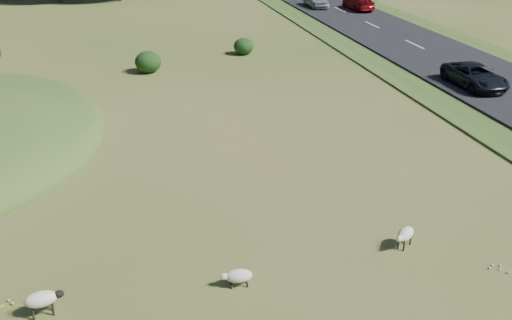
{
  "coord_description": "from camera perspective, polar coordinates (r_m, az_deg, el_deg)",
  "views": [
    {
      "loc": [
        -3.15,
        -16.77,
        10.84
      ],
      "look_at": [
        2.0,
        4.0,
        1.0
      ],
      "focal_mm": 40.0,
      "sensor_mm": 36.0,
      "label": 1
    }
  ],
  "objects": [
    {
      "name": "car_6",
      "position": [
        37.86,
        21.05,
        7.87
      ],
      "size": [
        2.25,
        4.88,
        1.36
      ],
      "primitive_type": "imported",
      "color": "black",
      "rests_on": "road"
    },
    {
      "name": "sheep_3",
      "position": [
        20.07,
        14.68,
        -7.21
      ],
      "size": [
        0.99,
        0.85,
        0.73
      ],
      "rotation": [
        0.0,
        0.0,
        3.77
      ],
      "color": "beige",
      "rests_on": "ground"
    },
    {
      "name": "road",
      "position": [
        53.27,
        12.45,
        12.53
      ],
      "size": [
        8.0,
        150.0,
        0.25
      ],
      "primitive_type": "cube",
      "color": "black",
      "rests_on": "ground"
    },
    {
      "name": "sheep_2",
      "position": [
        17.73,
        -1.82,
        -11.52
      ],
      "size": [
        1.03,
        0.51,
        0.58
      ],
      "rotation": [
        0.0,
        0.0,
        3.05
      ],
      "color": "beige",
      "rests_on": "ground"
    },
    {
      "name": "car_7",
      "position": [
        63.49,
        6.03,
        15.65
      ],
      "size": [
        1.78,
        4.43,
        1.51
      ],
      "primitive_type": "imported",
      "color": "#A3A7AB",
      "rests_on": "road"
    },
    {
      "name": "sheep_1",
      "position": [
        17.61,
        -20.6,
        -12.9
      ],
      "size": [
        1.13,
        0.61,
        0.8
      ],
      "rotation": [
        0.0,
        0.0,
        0.14
      ],
      "color": "beige",
      "rests_on": "ground"
    },
    {
      "name": "car_2",
      "position": [
        62.62,
        10.21,
        15.26
      ],
      "size": [
        2.03,
        5.0,
        1.45
      ],
      "primitive_type": "imported",
      "rotation": [
        0.0,
        0.0,
        3.14
      ],
      "color": "maroon",
      "rests_on": "road"
    },
    {
      "name": "ground",
      "position": [
        38.46,
        -8.75,
        8.04
      ],
      "size": [
        160.0,
        160.0,
        0.0
      ],
      "primitive_type": "plane",
      "color": "#3F5A1C",
      "rests_on": "ground"
    },
    {
      "name": "shrubs",
      "position": [
        42.45,
        -13.01,
        10.22
      ],
      "size": [
        19.93,
        7.15,
        1.46
      ],
      "color": "black",
      "rests_on": "ground"
    }
  ]
}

